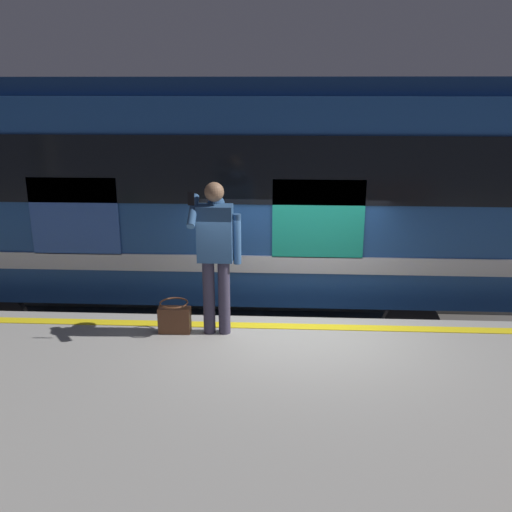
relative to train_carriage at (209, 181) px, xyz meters
The scene contains 8 objects.
ground_plane 3.55m from the train_carriage, 121.55° to the left, with size 26.39×26.39×0.00m, color #4C4742.
platform 5.04m from the train_carriage, 106.56° to the left, with size 17.59×4.60×1.11m, color gray.
safety_line 3.11m from the train_carriage, 118.33° to the left, with size 17.24×0.16×0.01m, color yellow.
track_rail_near 2.83m from the train_carriage, 151.80° to the left, with size 22.87×0.08×0.16m, color slate.
track_rail_far 2.84m from the train_carriage, 151.38° to the right, with size 22.87×0.08×0.16m, color slate.
train_carriage is the anchor object (origin of this frame).
passenger 2.71m from the train_carriage, 99.02° to the left, with size 0.57×0.55×1.81m.
handbag 2.94m from the train_carriage, 88.18° to the left, with size 0.38×0.34×0.39m.
Camera 1 is at (0.13, 6.54, 3.95)m, focal length 38.88 mm.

